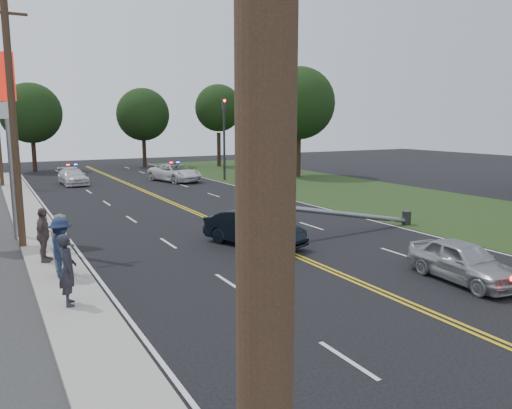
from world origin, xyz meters
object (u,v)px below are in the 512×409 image
traffic_signal (224,132)px  fallen_streetlight (345,214)px  waiting_sedan (463,261)px  bystander_b (62,243)px  utility_pole_near (266,135)px  bystander_a (68,270)px  utility_pole_mid (13,123)px  bystander_c (61,248)px  crashed_sedan (254,228)px  bystander_d (43,235)px  emergency_b (73,176)px  emergency_a (175,173)px

traffic_signal → fallen_streetlight: 22.62m
waiting_sedan → bystander_b: bystander_b is taller
utility_pole_near → bystander_a: bearing=86.9°
utility_pole_mid → bystander_c: size_ratio=5.07×
traffic_signal → fallen_streetlight: size_ratio=0.75×
waiting_sedan → bystander_b: bearing=153.2°
crashed_sedan → bystander_c: (-7.69, -1.14, 0.37)m
utility_pole_mid → crashed_sedan: utility_pole_mid is taller
bystander_c → bystander_d: size_ratio=1.00×
bystander_a → bystander_b: bystander_a is taller
emergency_b → crashed_sedan: bearing=-85.0°
traffic_signal → emergency_b: size_ratio=1.53×
utility_pole_near → bystander_a: 12.75m
emergency_a → utility_pole_near: bearing=-124.8°
traffic_signal → waiting_sedan: 30.16m
traffic_signal → bystander_c: 28.75m
traffic_signal → bystander_b: traffic_signal is taller
bystander_d → bystander_a: bearing=-155.6°
emergency_b → bystander_c: 26.59m
bystander_d → utility_pole_near: bearing=-158.8°
bystander_b → bystander_d: bearing=12.8°
fallen_streetlight → waiting_sedan: (-1.15, -7.49, -0.25)m
crashed_sedan → utility_pole_near: bearing=-140.3°
waiting_sedan → emergency_b: bearing=106.8°
fallen_streetlight → utility_pole_near: size_ratio=0.94×
utility_pole_mid → emergency_a: 23.64m
emergency_a → bystander_d: size_ratio=2.73×
waiting_sedan → utility_pole_mid: bearing=141.3°
emergency_a → bystander_b: (-12.34, -23.68, 0.37)m
emergency_a → traffic_signal: bearing=-30.3°
emergency_b → bystander_a: (-4.50, -28.91, 0.46)m
utility_pole_near → crashed_sedan: bearing=61.8°
utility_pole_mid → bystander_d: size_ratio=5.05×
waiting_sedan → bystander_c: bearing=155.8°
emergency_b → bystander_d: bystander_d is taller
traffic_signal → bystander_c: bearing=-125.6°
bystander_c → bystander_d: 2.30m
fallen_streetlight → emergency_b: (-8.23, 25.01, -0.25)m
traffic_signal → emergency_b: (-12.35, 3.01, -3.54)m
fallen_streetlight → bystander_b: 12.46m
bystander_a → bystander_c: (0.19, 2.67, -0.02)m
crashed_sedan → bystander_c: bystander_c is taller
emergency_b → bystander_a: bearing=-101.5°
traffic_signal → emergency_a: traffic_signal is taller
emergency_a → bystander_c: 27.30m
utility_pole_near → waiting_sedan: bearing=34.8°
utility_pole_mid → waiting_sedan: size_ratio=2.53×
crashed_sedan → emergency_b: (-3.38, 25.10, -0.07)m
fallen_streetlight → utility_pole_mid: size_ratio=0.94×
bystander_c → traffic_signal: bearing=-37.7°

